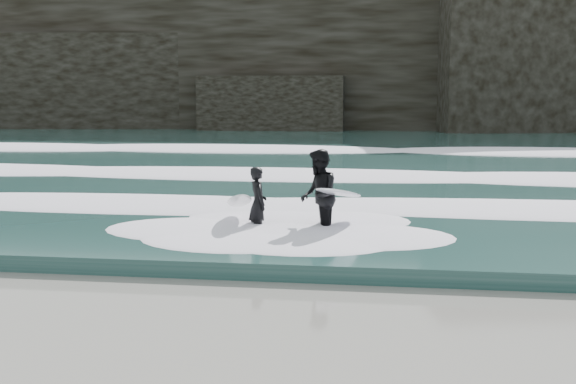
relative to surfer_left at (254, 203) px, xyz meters
name	(u,v)px	position (x,y,z in m)	size (l,w,h in m)	color
ground	(375,356)	(2.62, -6.30, -0.76)	(120.00, 120.00, 0.00)	#817654
sea	(387,147)	(2.62, 22.70, -0.61)	(90.00, 52.00, 0.30)	#234642
headland	(390,63)	(2.62, 39.70, 4.24)	(70.00, 9.00, 10.00)	black
foam_near	(383,203)	(2.62, 2.70, -0.36)	(60.00, 3.20, 0.20)	white
foam_mid	(386,170)	(2.62, 9.70, -0.34)	(60.00, 4.00, 0.24)	white
foam_far	(387,148)	(2.62, 18.70, -0.31)	(60.00, 4.80, 0.30)	white
surfer_left	(254,203)	(0.00, 0.00, 0.00)	(1.16, 1.87, 1.50)	black
surfer_right	(321,195)	(1.38, -0.04, 0.19)	(1.41, 2.16, 1.88)	black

